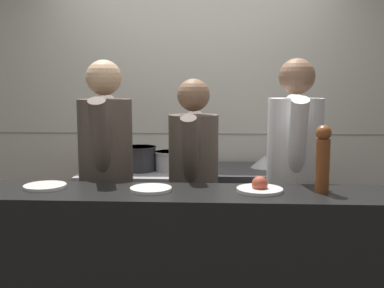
{
  "coord_description": "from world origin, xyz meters",
  "views": [
    {
      "loc": [
        0.19,
        -2.56,
        1.57
      ],
      "look_at": [
        0.01,
        0.67,
        1.15
      ],
      "focal_mm": 42.0,
      "sensor_mm": 36.0,
      "label": 1
    }
  ],
  "objects_px": {
    "oven_range": "(138,223)",
    "braising_pot": "(169,160)",
    "mixing_bowl_steel": "(265,161)",
    "pepper_mill": "(323,157)",
    "chef_head_cook": "(106,177)",
    "plated_dish_appetiser": "(151,189)",
    "sauce_pot": "(140,158)",
    "plated_dish_dessert": "(260,188)",
    "chef_sous": "(193,187)",
    "plated_dish_main": "(45,186)",
    "stock_pot": "(107,157)",
    "chef_line": "(294,178)"
  },
  "relations": [
    {
      "from": "braising_pot",
      "to": "plated_dish_appetiser",
      "type": "height_order",
      "value": "braising_pot"
    },
    {
      "from": "stock_pot",
      "to": "mixing_bowl_steel",
      "type": "xyz_separation_m",
      "value": [
        1.29,
        0.04,
        -0.03
      ]
    },
    {
      "from": "chef_sous",
      "to": "stock_pot",
      "type": "bearing_deg",
      "value": 141.89
    },
    {
      "from": "stock_pot",
      "to": "chef_head_cook",
      "type": "distance_m",
      "value": 0.71
    },
    {
      "from": "chef_sous",
      "to": "chef_line",
      "type": "bearing_deg",
      "value": 1.33
    },
    {
      "from": "plated_dish_appetiser",
      "to": "chef_sous",
      "type": "distance_m",
      "value": 0.6
    },
    {
      "from": "stock_pot",
      "to": "braising_pot",
      "type": "distance_m",
      "value": 0.53
    },
    {
      "from": "stock_pot",
      "to": "plated_dish_main",
      "type": "xyz_separation_m",
      "value": [
        -0.06,
        -1.16,
        0.02
      ]
    },
    {
      "from": "chef_line",
      "to": "oven_range",
      "type": "bearing_deg",
      "value": 156.9
    },
    {
      "from": "plated_dish_dessert",
      "to": "chef_head_cook",
      "type": "xyz_separation_m",
      "value": [
        -0.96,
        0.49,
        -0.06
      ]
    },
    {
      "from": "sauce_pot",
      "to": "plated_dish_dessert",
      "type": "distance_m",
      "value": 1.4
    },
    {
      "from": "oven_range",
      "to": "pepper_mill",
      "type": "xyz_separation_m",
      "value": [
        1.21,
        -1.16,
        0.74
      ]
    },
    {
      "from": "mixing_bowl_steel",
      "to": "plated_dish_dessert",
      "type": "bearing_deg",
      "value": -97.23
    },
    {
      "from": "sauce_pot",
      "to": "braising_pot",
      "type": "xyz_separation_m",
      "value": [
        0.24,
        0.01,
        -0.02
      ]
    },
    {
      "from": "plated_dish_main",
      "to": "braising_pot",
      "type": "bearing_deg",
      "value": 62.26
    },
    {
      "from": "plated_dish_dessert",
      "to": "oven_range",
      "type": "bearing_deg",
      "value": 127.21
    },
    {
      "from": "stock_pot",
      "to": "braising_pot",
      "type": "xyz_separation_m",
      "value": [
        0.52,
        -0.06,
        -0.01
      ]
    },
    {
      "from": "pepper_mill",
      "to": "chef_line",
      "type": "distance_m",
      "value": 0.57
    },
    {
      "from": "chef_head_cook",
      "to": "mixing_bowl_steel",
      "type": "bearing_deg",
      "value": 26.85
    },
    {
      "from": "braising_pot",
      "to": "plated_dish_main",
      "type": "relative_size",
      "value": 1.01
    },
    {
      "from": "stock_pot",
      "to": "chef_head_cook",
      "type": "xyz_separation_m",
      "value": [
        0.17,
        -0.69,
        -0.03
      ]
    },
    {
      "from": "mixing_bowl_steel",
      "to": "pepper_mill",
      "type": "height_order",
      "value": "pepper_mill"
    },
    {
      "from": "mixing_bowl_steel",
      "to": "pepper_mill",
      "type": "relative_size",
      "value": 0.63
    },
    {
      "from": "braising_pot",
      "to": "chef_line",
      "type": "height_order",
      "value": "chef_line"
    },
    {
      "from": "stock_pot",
      "to": "pepper_mill",
      "type": "xyz_separation_m",
      "value": [
        1.46,
        -1.18,
        0.2
      ]
    },
    {
      "from": "plated_dish_appetiser",
      "to": "mixing_bowl_steel",
      "type": "bearing_deg",
      "value": 58.99
    },
    {
      "from": "braising_pot",
      "to": "chef_head_cook",
      "type": "relative_size",
      "value": 0.14
    },
    {
      "from": "plated_dish_dessert",
      "to": "chef_sous",
      "type": "relative_size",
      "value": 0.15
    },
    {
      "from": "chef_sous",
      "to": "plated_dish_appetiser",
      "type": "bearing_deg",
      "value": -107.47
    },
    {
      "from": "plated_dish_dessert",
      "to": "pepper_mill",
      "type": "height_order",
      "value": "pepper_mill"
    },
    {
      "from": "oven_range",
      "to": "braising_pot",
      "type": "relative_size",
      "value": 3.75
    },
    {
      "from": "braising_pot",
      "to": "pepper_mill",
      "type": "relative_size",
      "value": 0.66
    },
    {
      "from": "mixing_bowl_steel",
      "to": "chef_line",
      "type": "bearing_deg",
      "value": -80.53
    },
    {
      "from": "plated_dish_appetiser",
      "to": "chef_line",
      "type": "xyz_separation_m",
      "value": [
        0.86,
        0.54,
        -0.04
      ]
    },
    {
      "from": "stock_pot",
      "to": "pepper_mill",
      "type": "relative_size",
      "value": 0.66
    },
    {
      "from": "sauce_pot",
      "to": "plated_dish_main",
      "type": "bearing_deg",
      "value": -107.45
    },
    {
      "from": "chef_line",
      "to": "chef_sous",
      "type": "bearing_deg",
      "value": -175.64
    },
    {
      "from": "oven_range",
      "to": "plated_dish_appetiser",
      "type": "xyz_separation_m",
      "value": [
        0.29,
        -1.17,
        0.56
      ]
    },
    {
      "from": "oven_range",
      "to": "sauce_pot",
      "type": "xyz_separation_m",
      "value": [
        0.03,
        -0.04,
        0.55
      ]
    },
    {
      "from": "oven_range",
      "to": "chef_line",
      "type": "distance_m",
      "value": 1.41
    },
    {
      "from": "oven_range",
      "to": "plated_dish_main",
      "type": "bearing_deg",
      "value": -105.32
    },
    {
      "from": "chef_head_cook",
      "to": "chef_line",
      "type": "bearing_deg",
      "value": -4.82
    },
    {
      "from": "chef_head_cook",
      "to": "chef_sous",
      "type": "distance_m",
      "value": 0.58
    },
    {
      "from": "braising_pot",
      "to": "stock_pot",
      "type": "bearing_deg",
      "value": 173.74
    },
    {
      "from": "mixing_bowl_steel",
      "to": "chef_sous",
      "type": "xyz_separation_m",
      "value": [
        -0.54,
        -0.69,
        -0.06
      ]
    },
    {
      "from": "chef_head_cook",
      "to": "plated_dish_appetiser",
      "type": "bearing_deg",
      "value": -60.11
    },
    {
      "from": "oven_range",
      "to": "plated_dish_appetiser",
      "type": "height_order",
      "value": "plated_dish_appetiser"
    },
    {
      "from": "mixing_bowl_steel",
      "to": "plated_dish_dessert",
      "type": "relative_size",
      "value": 0.91
    },
    {
      "from": "plated_dish_main",
      "to": "chef_head_cook",
      "type": "relative_size",
      "value": 0.14
    },
    {
      "from": "mixing_bowl_steel",
      "to": "plated_dish_main",
      "type": "bearing_deg",
      "value": -138.12
    }
  ]
}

